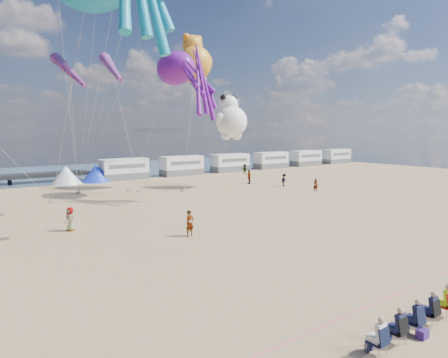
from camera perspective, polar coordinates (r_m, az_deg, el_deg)
ground at (r=22.39m, az=12.66°, el=-11.45°), size 120.00×120.00×0.00m
water at (r=71.00m, az=-23.20°, el=0.77°), size 120.00×120.00×0.00m
motorhome_0 at (r=58.43m, az=-14.08°, el=1.36°), size 6.60×2.50×3.00m
motorhome_1 at (r=62.66m, az=-6.03°, el=1.90°), size 6.60×2.50×3.00m
motorhome_2 at (r=67.97m, az=0.89°, el=2.34°), size 6.60×2.50×3.00m
motorhome_3 at (r=74.11m, az=6.73°, el=2.67°), size 6.60×2.50×3.00m
motorhome_4 at (r=80.91m, az=11.64°, el=2.94°), size 6.60×2.50×3.00m
motorhome_5 at (r=88.21m, az=15.77°, el=3.14°), size 6.60×2.50×3.00m
tent_white at (r=55.92m, az=-21.65°, el=0.53°), size 4.00×4.00×2.40m
tent_blue at (r=57.06m, az=-17.78°, el=0.81°), size 4.00×4.00×2.40m
spectator_row at (r=15.94m, az=25.48°, el=-17.26°), size 6.10×0.90×1.30m
cooler_purple at (r=15.98m, az=26.47°, el=-19.19°), size 0.40×0.30×0.32m
rope_line at (r=19.71m, az=24.08°, el=-14.43°), size 34.00×0.03×0.03m
standing_person at (r=26.72m, az=-4.90°, el=-6.34°), size 0.68×0.48×1.74m
beachgoer_0 at (r=30.01m, az=-21.10°, el=-5.36°), size 0.66×0.73×1.69m
beachgoer_2 at (r=50.56m, az=8.56°, el=-0.16°), size 0.90×0.78×1.58m
beachgoer_3 at (r=52.30m, az=3.60°, el=0.30°), size 1.14×1.38×1.86m
beachgoer_4 at (r=63.90m, az=2.99°, el=1.42°), size 0.96×0.97×1.65m
beachgoer_5 at (r=46.72m, az=12.96°, el=-0.89°), size 0.83×1.46×1.50m
sandbag_a at (r=42.18m, az=-23.36°, el=-3.01°), size 0.50×0.35×0.22m
sandbag_b at (r=47.62m, az=-13.46°, el=-1.54°), size 0.50×0.35×0.22m
sandbag_c at (r=46.14m, az=-5.80°, el=-1.65°), size 0.50×0.35×0.22m
sandbag_d at (r=46.86m, az=-11.89°, el=-1.64°), size 0.50×0.35×0.22m
sandbag_e at (r=47.09m, az=-20.10°, el=-1.87°), size 0.50×0.35×0.22m
kite_octopus_purple at (r=43.74m, az=-6.94°, el=15.43°), size 5.37×9.06×9.69m
kite_panda at (r=48.92m, az=1.08°, el=8.19°), size 5.74×5.56×6.52m
kite_teddy_orange at (r=49.47m, az=-4.13°, el=16.19°), size 5.75×5.54×6.84m
windsock_mid at (r=36.70m, az=-15.74°, el=14.99°), size 1.87×6.15×6.07m
windsock_right at (r=34.24m, az=-21.22°, el=14.16°), size 1.74×5.58×5.51m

